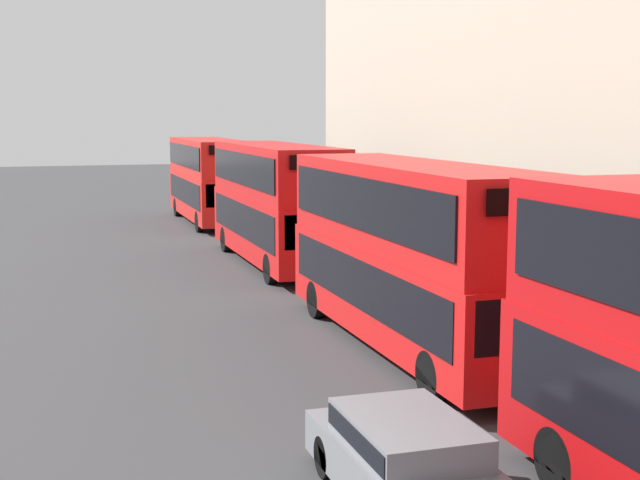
{
  "coord_description": "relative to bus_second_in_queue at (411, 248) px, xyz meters",
  "views": [
    {
      "loc": [
        -6.54,
        -0.69,
        5.46
      ],
      "look_at": [
        0.48,
        21.71,
        2.17
      ],
      "focal_mm": 50.0,
      "sensor_mm": 36.0,
      "label": 1
    }
  ],
  "objects": [
    {
      "name": "bus_trailing",
      "position": [
        0.0,
        25.95,
        -0.06
      ],
      "size": [
        2.59,
        10.22,
        4.26
      ],
      "color": "red",
      "rests_on": "ground"
    },
    {
      "name": "bus_second_in_queue",
      "position": [
        0.0,
        0.0,
        0.0
      ],
      "size": [
        2.59,
        10.72,
        4.38
      ],
      "color": "red",
      "rests_on": "ground"
    },
    {
      "name": "pedestrian",
      "position": [
        2.23,
        17.27,
        -1.68
      ],
      "size": [
        0.36,
        0.36,
        1.58
      ],
      "color": "maroon",
      "rests_on": "ground"
    },
    {
      "name": "bus_third_in_queue",
      "position": [
        0.0,
        12.49,
        0.02
      ],
      "size": [
        2.59,
        10.48,
        4.4
      ],
      "color": "red",
      "rests_on": "ground"
    },
    {
      "name": "car_hatchback",
      "position": [
        -3.4,
        -7.93,
        -1.73
      ],
      "size": [
        1.77,
        4.32,
        1.28
      ],
      "color": "slate",
      "rests_on": "ground"
    }
  ]
}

